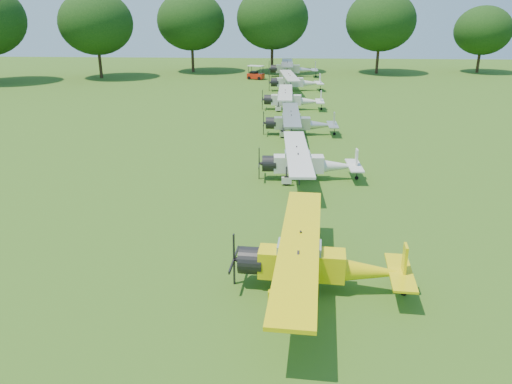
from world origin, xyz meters
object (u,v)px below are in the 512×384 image
aircraft_4 (298,121)px  aircraft_7 (292,68)px  aircraft_3 (306,161)px  golf_cart (255,75)px  aircraft_6 (294,81)px  aircraft_2 (315,260)px  aircraft_5 (291,98)px

aircraft_4 → aircraft_7: aircraft_7 is taller
aircraft_3 → golf_cart: aircraft_3 is taller
aircraft_6 → golf_cart: 11.51m
aircraft_6 → golf_cart: aircraft_6 is taller
aircraft_7 → aircraft_6: bearing=-89.1°
aircraft_4 → golf_cart: 33.39m
aircraft_2 → aircraft_6: size_ratio=0.97×
aircraft_2 → aircraft_3: size_ratio=1.06×
aircraft_2 → aircraft_3: aircraft_2 is taller
golf_cart → aircraft_2: bearing=-65.2°
aircraft_3 → aircraft_5: (-0.76, 21.74, 0.02)m
aircraft_6 → aircraft_7: 13.17m
aircraft_4 → aircraft_3: bearing=-89.4°
aircraft_3 → aircraft_4: 11.17m
aircraft_5 → aircraft_7: size_ratio=0.86×
aircraft_2 → aircraft_6: bearing=94.4°
aircraft_6 → aircraft_7: size_ratio=0.93×
aircraft_6 → aircraft_3: bearing=-95.3°
aircraft_6 → aircraft_2: bearing=-95.6°
aircraft_3 → golf_cart: 44.48m
aircraft_3 → aircraft_4: bearing=89.5°
aircraft_4 → aircraft_5: (-0.48, 10.58, 0.04)m
aircraft_5 → golf_cart: (-4.89, 22.38, -0.51)m
aircraft_2 → aircraft_4: 23.72m
aircraft_5 → aircraft_6: (0.48, 12.21, 0.08)m
aircraft_3 → aircraft_4: size_ratio=1.02×
aircraft_3 → aircraft_7: 47.13m
aircraft_5 → aircraft_7: bearing=89.8°
golf_cart → aircraft_7: bearing=49.3°
aircraft_3 → aircraft_7: bearing=88.6°
aircraft_5 → aircraft_6: size_ratio=0.93×
aircraft_3 → aircraft_6: size_ratio=0.92×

